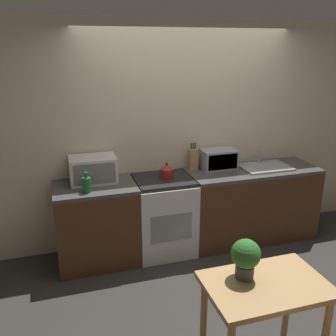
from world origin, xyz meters
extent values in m
plane|color=#33302D|center=(0.00, 0.00, 0.00)|extent=(16.00, 16.00, 0.00)
cube|color=beige|center=(0.00, 1.11, 1.30)|extent=(10.00, 0.06, 2.60)
cube|color=#4C2D19|center=(-1.12, 0.77, 0.43)|extent=(0.87, 0.62, 0.86)
cube|color=#474442|center=(-1.12, 0.77, 0.88)|extent=(0.87, 0.62, 0.04)
cube|color=#4C2D19|center=(0.76, 0.77, 0.43)|extent=(1.59, 0.62, 0.86)
cube|color=#474442|center=(0.76, 0.77, 0.88)|extent=(1.59, 0.62, 0.04)
cube|color=silver|center=(-0.36, 0.77, 0.43)|extent=(0.66, 0.62, 0.86)
cube|color=black|center=(-0.36, 0.77, 0.88)|extent=(0.63, 0.57, 0.04)
cube|color=black|center=(-0.36, 0.46, 0.43)|extent=(0.47, 0.02, 0.32)
cylinder|color=maroon|center=(-0.32, 0.79, 0.95)|extent=(0.16, 0.16, 0.10)
cone|color=maroon|center=(-0.32, 0.79, 1.03)|extent=(0.15, 0.15, 0.05)
sphere|color=black|center=(-0.32, 0.79, 1.06)|extent=(0.03, 0.03, 0.03)
cube|color=silver|center=(-1.12, 0.89, 1.04)|extent=(0.49, 0.34, 0.28)
cube|color=black|center=(-1.12, 0.73, 1.04)|extent=(0.44, 0.01, 0.22)
cylinder|color=#1E662D|center=(-1.22, 0.60, 0.98)|extent=(0.09, 0.09, 0.15)
cylinder|color=#1E662D|center=(-1.22, 0.60, 1.08)|extent=(0.03, 0.03, 0.06)
cube|color=tan|center=(0.06, 0.97, 1.03)|extent=(0.10, 0.10, 0.25)
cylinder|color=black|center=(0.04, 0.97, 1.19)|extent=(0.01, 0.01, 0.07)
cylinder|color=black|center=(0.06, 0.97, 1.19)|extent=(0.01, 0.01, 0.07)
cylinder|color=black|center=(0.09, 0.97, 1.19)|extent=(0.01, 0.01, 0.07)
cube|color=#999BA0|center=(0.37, 0.92, 1.02)|extent=(0.42, 0.27, 0.23)
cube|color=black|center=(0.37, 0.79, 1.02)|extent=(0.37, 0.01, 0.19)
cube|color=#999BA0|center=(0.93, 0.77, 0.91)|extent=(0.59, 0.42, 0.02)
cylinder|color=#999BA0|center=(0.93, 0.91, 1.03)|extent=(0.03, 0.03, 0.22)
cube|color=tan|center=(-0.19, -1.13, 0.75)|extent=(0.84, 0.56, 0.04)
cylinder|color=tan|center=(-0.55, -0.91, 0.37)|extent=(0.05, 0.05, 0.73)
cylinder|color=tan|center=(0.17, -0.91, 0.37)|extent=(0.05, 0.05, 0.73)
cylinder|color=#424247|center=(-0.30, -1.02, 0.82)|extent=(0.13, 0.13, 0.10)
sphere|color=#2D6B28|center=(-0.30, -1.02, 0.96)|extent=(0.21, 0.21, 0.21)
camera|label=1|loc=(-1.47, -3.01, 2.31)|focal=40.00mm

